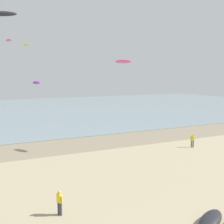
{
  "coord_description": "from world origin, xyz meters",
  "views": [
    {
      "loc": [
        -9.76,
        -9.06,
        9.37
      ],
      "look_at": [
        0.79,
        13.45,
        6.01
      ],
      "focal_mm": 45.0,
      "sensor_mm": 36.0,
      "label": 1
    }
  ],
  "objects": [
    {
      "name": "kite_aloft_8",
      "position": [
        -7.27,
        25.44,
        16.04
      ],
      "size": [
        3.78,
        2.37,
        0.81
      ],
      "primitive_type": "ellipsoid",
      "rotation": [
        -0.23,
        0.0,
        2.8
      ],
      "color": "black"
    },
    {
      "name": "kite_aloft_5",
      "position": [
        5.93,
        21.23,
        10.87
      ],
      "size": [
        1.84,
        2.46,
        0.6
      ],
      "primitive_type": "ellipsoid",
      "rotation": [
        -0.34,
        0.0,
        5.2
      ],
      "color": "#E54C99"
    },
    {
      "name": "kite_aloft_7",
      "position": [
        -3.47,
        26.19,
        8.36
      ],
      "size": [
        1.02,
        2.43,
        0.52
      ],
      "primitive_type": "ellipsoid",
      "rotation": [
        0.19,
        0.0,
        4.8
      ],
      "color": "purple"
    },
    {
      "name": "person_mid_beach",
      "position": [
        14.61,
        18.47,
        0.92
      ],
      "size": [
        0.53,
        0.35,
        1.71
      ],
      "color": "#4C4C56",
      "rests_on": "ground"
    },
    {
      "name": "person_nearest_camera",
      "position": [
        -5.41,
        8.47,
        0.92
      ],
      "size": [
        0.36,
        0.52,
        1.71
      ],
      "color": "#383842",
      "rests_on": "ground"
    },
    {
      "name": "kite_aloft_3",
      "position": [
        -5.02,
        41.5,
        14.99
      ],
      "size": [
        1.18,
        2.47,
        0.42
      ],
      "primitive_type": "ellipsoid",
      "rotation": [
        0.06,
        0.0,
        4.89
      ],
      "color": "#E54C99"
    },
    {
      "name": "sea",
      "position": [
        0.0,
        64.89,
        0.05
      ],
      "size": [
        160.0,
        70.0,
        0.1
      ],
      "primitive_type": "cube",
      "color": "gray",
      "rests_on": "ground"
    },
    {
      "name": "kite_aloft_6",
      "position": [
        -0.61,
        51.8,
        15.39
      ],
      "size": [
        1.62,
        1.81,
        0.5
      ],
      "primitive_type": "ellipsoid",
      "rotation": [
        0.43,
        0.0,
        2.24
      ],
      "color": "yellow"
    },
    {
      "name": "wet_sand_strip",
      "position": [
        0.0,
        26.02,
        0.0
      ],
      "size": [
        120.0,
        7.74,
        0.01
      ],
      "primitive_type": "cube",
      "color": "gray",
      "rests_on": "ground"
    },
    {
      "name": "grounded_kite",
      "position": [
        2.78,
        3.21,
        0.32
      ],
      "size": [
        3.3,
        2.54,
        0.63
      ],
      "primitive_type": "ellipsoid",
      "rotation": [
        0.0,
        0.0,
        0.51
      ],
      "color": "black",
      "rests_on": "ground"
    }
  ]
}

